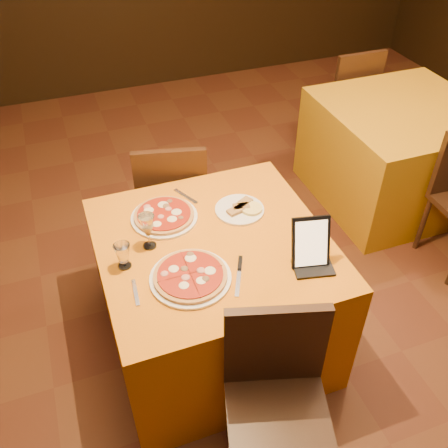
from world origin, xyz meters
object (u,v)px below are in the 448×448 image
object	(u,v)px
pizza_far	(164,216)
chair_side_far	(342,98)
tablet	(311,242)
chair_main_far	(172,196)
main_table	(214,293)
water_glass	(123,256)
pizza_near	(190,277)
wine_glass	(148,231)
chair_main_near	(278,419)
side_table	(396,153)

from	to	relation	value
pizza_far	chair_side_far	bearing A→B (deg)	36.41
tablet	chair_main_far	bearing A→B (deg)	120.95
tablet	main_table	bearing A→B (deg)	154.57
chair_side_far	water_glass	size ratio (longest dim) A/B	7.00
pizza_near	tablet	xyz separation A→B (m)	(0.54, -0.08, 0.10)
wine_glass	chair_main_far	bearing A→B (deg)	68.09
pizza_near	pizza_far	world-z (taller)	same
wine_glass	tablet	xyz separation A→B (m)	(0.66, -0.35, 0.03)
chair_main_near	tablet	world-z (taller)	tablet
side_table	tablet	distance (m)	1.85
pizza_near	water_glass	size ratio (longest dim) A/B	2.82
main_table	chair_side_far	size ratio (longest dim) A/B	1.21
main_table	pizza_far	bearing A→B (deg)	125.29
chair_side_far	tablet	xyz separation A→B (m)	(-1.37, -1.95, 0.41)
pizza_far	water_glass	bearing A→B (deg)	-133.51
chair_side_far	wine_glass	distance (m)	2.61
water_glass	tablet	xyz separation A→B (m)	(0.80, -0.26, 0.06)
side_table	tablet	size ratio (longest dim) A/B	4.51
chair_side_far	tablet	size ratio (longest dim) A/B	3.73
tablet	chair_side_far	bearing A→B (deg)	67.10
side_table	chair_side_far	size ratio (longest dim) A/B	1.21
chair_side_far	pizza_far	xyz separation A→B (m)	(-1.92, -1.41, 0.31)
chair_side_far	water_glass	bearing A→B (deg)	38.23
chair_side_far	pizza_far	distance (m)	2.40
pizza_near	side_table	bearing A→B (deg)	28.74
side_table	tablet	bearing A→B (deg)	-140.54
pizza_far	water_glass	distance (m)	0.38
chair_main_near	main_table	bearing A→B (deg)	106.37
chair_side_far	main_table	bearing A→B (deg)	44.14
main_table	pizza_far	world-z (taller)	pizza_far
chair_main_near	chair_side_far	bearing A→B (deg)	71.12
chair_main_far	wine_glass	world-z (taller)	wine_glass
chair_main_near	side_table	bearing A→B (deg)	59.79
wine_glass	water_glass	size ratio (longest dim) A/B	1.46
wine_glass	water_glass	distance (m)	0.17
water_glass	chair_side_far	bearing A→B (deg)	37.77
chair_main_near	wine_glass	size ratio (longest dim) A/B	4.79
pizza_near	water_glass	world-z (taller)	water_glass
side_table	pizza_far	world-z (taller)	pizza_far
chair_side_far	chair_main_far	bearing A→B (deg)	26.70
side_table	water_glass	world-z (taller)	water_glass
chair_main_far	main_table	bearing A→B (deg)	103.07
chair_main_near	chair_main_far	distance (m)	1.60
pizza_far	wine_glass	world-z (taller)	wine_glass
chair_main_far	pizza_near	xyz separation A→B (m)	(-0.18, -1.01, 0.31)
tablet	side_table	bearing A→B (deg)	51.77
chair_main_near	pizza_far	world-z (taller)	chair_main_near
chair_main_near	pizza_far	xyz separation A→B (m)	(-0.18, 1.05, 0.31)
pizza_far	water_glass	world-z (taller)	water_glass
side_table	chair_side_far	world-z (taller)	chair_side_far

